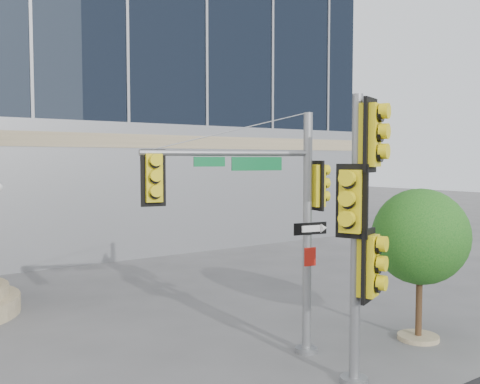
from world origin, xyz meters
TOP-DOWN VIEW (x-y plane):
  - ground at (0.00, 0.00)m, footprint 120.00×120.00m
  - main_signal_pole at (-0.36, 1.27)m, footprint 4.16×1.20m
  - secondary_signal_pole at (0.19, -0.88)m, footprint 1.06×0.77m
  - street_tree at (3.45, 0.14)m, footprint 2.38×2.32m

SIDE VIEW (x-z plane):
  - ground at x=0.00m, z-range 0.00..0.00m
  - street_tree at x=3.45m, z-range 0.59..4.29m
  - secondary_signal_pole at x=0.19m, z-range 0.49..6.14m
  - main_signal_pole at x=-0.36m, z-range 0.65..6.09m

